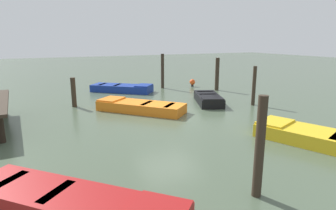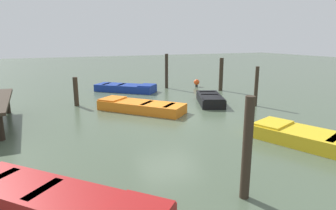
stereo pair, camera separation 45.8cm
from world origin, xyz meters
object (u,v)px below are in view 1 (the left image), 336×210
Objects in this scene: rowboat_blue at (122,88)px; mooring_piling_near_left at (163,71)px; mooring_piling_mid_right at (74,92)px; rowboat_black at (208,99)px; mooring_piling_mid_left at (254,86)px; marker_buoy at (192,82)px; rowboat_yellow at (324,139)px; rowboat_orange at (140,107)px; mooring_piling_far_left at (217,74)px; rowboat_red at (73,204)px; mooring_piling_near_right at (260,148)px.

rowboat_blue is 2.77m from mooring_piling_near_left.
rowboat_black is at bearing -109.16° from mooring_piling_mid_right.
mooring_piling_mid_left is 5.78m from marker_buoy.
mooring_piling_mid_right reaches higher than marker_buoy.
mooring_piling_near_left is (11.00, 0.06, 0.84)m from rowboat_yellow.
rowboat_yellow is at bearing -179.69° from mooring_piling_near_left.
mooring_piling_far_left is at bearing -106.12° from rowboat_orange.
mooring_piling_near_right is at bearing 31.65° from rowboat_red.
mooring_piling_mid_right is 0.63× the size of mooring_piling_near_left.
rowboat_yellow and rowboat_orange have the same top height.
mooring_piling_near_right is (-7.40, 3.77, 0.79)m from rowboat_black.
mooring_piling_far_left is 0.95× the size of mooring_piling_near_right.
rowboat_blue is 7.12× the size of marker_buoy.
mooring_piling_near_left reaches higher than rowboat_black.
mooring_piling_mid_left is (-1.24, -1.65, 0.69)m from rowboat_black.
mooring_piling_near_left is at bearing 51.28° from mooring_piling_far_left.
mooring_piling_near_right is (-0.88, -3.34, 0.79)m from rowboat_red.
rowboat_red is 10.24m from mooring_piling_mid_left.
rowboat_black is at bearing -177.82° from mooring_piling_near_left.
rowboat_blue is at bearing -49.98° from rowboat_orange.
rowboat_black is at bearing -22.07° from rowboat_yellow.
rowboat_yellow is 1.90× the size of mooring_piling_near_left.
mooring_piling_mid_right reaches higher than rowboat_orange.
mooring_piling_near_right is at bearing -167.39° from mooring_piling_mid_right.
mooring_piling_mid_left reaches higher than marker_buoy.
mooring_piling_mid_left is (4.92, -1.77, 0.69)m from rowboat_yellow.
rowboat_black is 3.74m from mooring_piling_far_left.
rowboat_red is at bearing 75.26° from mooring_piling_near_right.
rowboat_yellow is at bearing 169.97° from marker_buoy.
mooring_piling_near_right is 13.14m from marker_buoy.
rowboat_red is at bearing 108.73° from rowboat_orange.
rowboat_yellow is at bearing 49.38° from rowboat_red.
mooring_piling_mid_right reaches higher than rowboat_red.
rowboat_black is 1.55× the size of mooring_piling_mid_left.
rowboat_red is 7.35m from rowboat_orange.
mooring_piling_far_left is 1.99m from marker_buoy.
mooring_piling_near_left reaches higher than rowboat_yellow.
mooring_piling_near_right reaches higher than mooring_piling_mid_right.
marker_buoy is at bearing 20.49° from mooring_piling_far_left.
mooring_piling_near_right reaches higher than rowboat_red.
rowboat_yellow is 9.30m from mooring_piling_far_left.
mooring_piling_mid_left is at bearing -163.24° from mooring_piling_near_left.
rowboat_black is 0.82× the size of rowboat_blue.
marker_buoy is at bearing -178.38° from rowboat_black.
mooring_piling_mid_left is (6.16, -5.41, -0.10)m from mooring_piling_near_right.
rowboat_yellow is 11.19m from rowboat_blue.
rowboat_yellow is 6.99m from rowboat_red.
rowboat_blue is 4.86m from rowboat_orange.
mooring_piling_near_right is at bearing 163.69° from mooring_piling_near_left.
mooring_piling_mid_left is at bearing -41.31° from mooring_piling_near_right.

